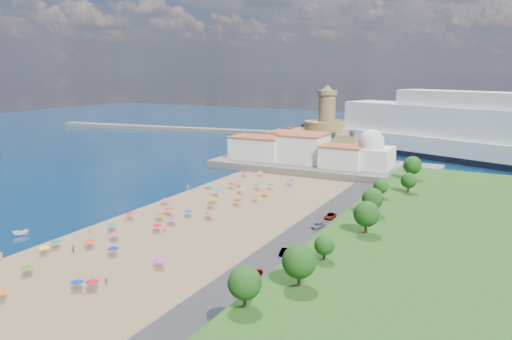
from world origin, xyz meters
The scene contains 12 objects.
ground centered at (0.00, 0.00, 0.00)m, with size 700.00×700.00×0.00m, color #071938.
terrace centered at (10.00, 73.00, 1.50)m, with size 90.00×36.00×3.00m, color #59544C.
jetty centered at (-12.00, 108.00, 1.20)m, with size 18.00×70.00×2.40m, color #59544C.
breakwater centered at (-110.00, 153.00, 1.30)m, with size 200.00×7.00×2.60m, color #59544C.
waterfront_buildings centered at (-3.05, 73.64, 7.88)m, with size 57.00×29.00×11.00m.
domed_building centered at (30.00, 71.00, 8.97)m, with size 16.00×16.00×15.00m.
fortress centered at (-12.00, 138.00, 6.68)m, with size 40.00×40.00×32.40m.
cruise_ship centered at (67.02, 121.12, 11.19)m, with size 170.95×83.24×37.76m.
beach_parasols centered at (-1.85, -9.86, 2.15)m, with size 31.72×117.35×2.20m.
beachgoers centered at (-4.75, -12.61, 1.12)m, with size 31.71×92.57×1.88m.
parked_cars centered at (36.00, -7.77, 1.37)m, with size 2.66×48.38×1.37m.
hillside_trees centered at (49.84, -8.31, 10.06)m, with size 12.44×107.08×7.50m.
Camera 1 is at (78.54, -117.82, 40.88)m, focal length 35.00 mm.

